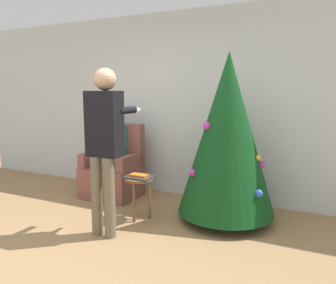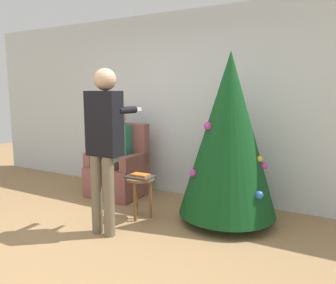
# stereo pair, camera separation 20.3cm
# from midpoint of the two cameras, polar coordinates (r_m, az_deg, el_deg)

# --- Properties ---
(ground_plane) EXTENTS (14.00, 14.00, 0.00)m
(ground_plane) POSITION_cam_midpoint_polar(r_m,az_deg,el_deg) (3.37, -16.24, -18.95)
(ground_plane) COLOR #99754C
(wall_back) EXTENTS (8.00, 0.06, 2.70)m
(wall_back) POSITION_cam_midpoint_polar(r_m,az_deg,el_deg) (4.87, 0.91, 6.39)
(wall_back) COLOR silver
(wall_back) RESTS_ON ground_plane
(christmas_tree) EXTENTS (1.15, 1.15, 2.01)m
(christmas_tree) POSITION_cam_midpoint_polar(r_m,az_deg,el_deg) (3.88, 8.81, 1.40)
(christmas_tree) COLOR brown
(christmas_tree) RESTS_ON ground_plane
(armchair) EXTENTS (0.78, 0.63, 1.08)m
(armchair) POSITION_cam_midpoint_polar(r_m,az_deg,el_deg) (4.98, -10.61, -5.10)
(armchair) COLOR brown
(armchair) RESTS_ON ground_plane
(person_seated) EXTENTS (0.36, 0.46, 1.27)m
(person_seated) POSITION_cam_midpoint_polar(r_m,az_deg,el_deg) (4.89, -10.95, -1.43)
(person_seated) COLOR #6B604C
(person_seated) RESTS_ON ground_plane
(person_standing) EXTENTS (0.40, 0.57, 1.79)m
(person_standing) POSITION_cam_midpoint_polar(r_m,az_deg,el_deg) (3.54, -12.61, 0.85)
(person_standing) COLOR #6B604C
(person_standing) RESTS_ON ground_plane
(side_stool) EXTENTS (0.35, 0.35, 0.52)m
(side_stool) POSITION_cam_midpoint_polar(r_m,az_deg,el_deg) (4.04, -6.51, -7.64)
(side_stool) COLOR brown
(side_stool) RESTS_ON ground_plane
(laptop) EXTENTS (0.33, 0.25, 0.02)m
(laptop) POSITION_cam_midpoint_polar(r_m,az_deg,el_deg) (4.01, -6.54, -6.09)
(laptop) COLOR #38383D
(laptop) RESTS_ON side_stool
(book) EXTENTS (0.22, 0.12, 0.02)m
(book) POSITION_cam_midpoint_polar(r_m,az_deg,el_deg) (4.01, -6.54, -5.78)
(book) COLOR orange
(book) RESTS_ON laptop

